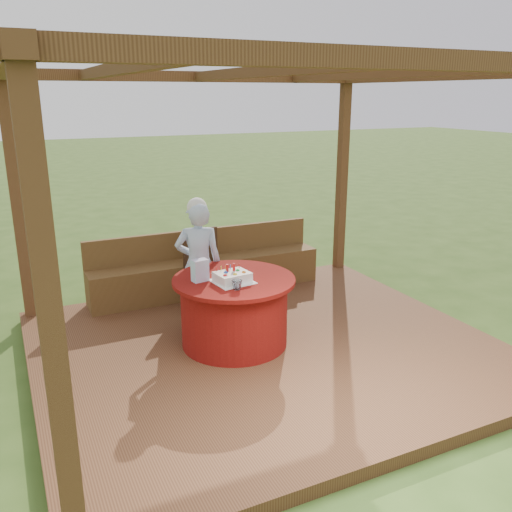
{
  "coord_description": "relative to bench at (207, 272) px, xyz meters",
  "views": [
    {
      "loc": [
        -2.27,
        -4.52,
        2.59
      ],
      "look_at": [
        0.0,
        0.25,
        1.0
      ],
      "focal_mm": 38.0,
      "sensor_mm": 36.0,
      "label": 1
    }
  ],
  "objects": [
    {
      "name": "gift_bag",
      "position": [
        -0.61,
        -1.49,
        0.55
      ],
      "size": [
        0.17,
        0.12,
        0.22
      ],
      "primitive_type": "cube",
      "rotation": [
        0.0,
        0.0,
        0.17
      ],
      "color": "#EA97CD",
      "rests_on": "table"
    },
    {
      "name": "deck",
      "position": [
        0.0,
        -1.72,
        -0.32
      ],
      "size": [
        4.5,
        4.0,
        0.12
      ],
      "primitive_type": "cube",
      "color": "brown",
      "rests_on": "ground"
    },
    {
      "name": "drinking_glass",
      "position": [
        -0.39,
        -1.86,
        0.49
      ],
      "size": [
        0.13,
        0.13,
        0.09
      ],
      "primitive_type": "imported",
      "rotation": [
        0.0,
        0.0,
        -0.33
      ],
      "color": "white",
      "rests_on": "table"
    },
    {
      "name": "bench",
      "position": [
        0.0,
        0.0,
        0.0
      ],
      "size": [
        3.0,
        0.42,
        0.8
      ],
      "color": "brown",
      "rests_on": "deck"
    },
    {
      "name": "birthday_cake",
      "position": [
        -0.34,
        -1.65,
        0.49
      ],
      "size": [
        0.4,
        0.4,
        0.17
      ],
      "color": "white",
      "rests_on": "table"
    },
    {
      "name": "elderly_woman",
      "position": [
        -0.42,
        -0.91,
        0.45
      ],
      "size": [
        0.58,
        0.46,
        1.42
      ],
      "color": "#92B1D9",
      "rests_on": "deck"
    },
    {
      "name": "table",
      "position": [
        -0.28,
        -1.55,
        0.1
      ],
      "size": [
        1.23,
        1.23,
        0.71
      ],
      "color": "maroon",
      "rests_on": "deck"
    },
    {
      "name": "ground",
      "position": [
        0.0,
        -1.72,
        -0.38
      ],
      "size": [
        60.0,
        60.0,
        0.0
      ],
      "primitive_type": "plane",
      "color": "#33501A",
      "rests_on": "ground"
    },
    {
      "name": "chair",
      "position": [
        -0.14,
        -0.34,
        0.24
      ],
      "size": [
        0.5,
        0.5,
        0.9
      ],
      "color": "#352011",
      "rests_on": "deck"
    },
    {
      "name": "pergola",
      "position": [
        0.0,
        -1.72,
        2.02
      ],
      "size": [
        4.5,
        4.0,
        2.72
      ],
      "color": "brown",
      "rests_on": "deck"
    }
  ]
}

